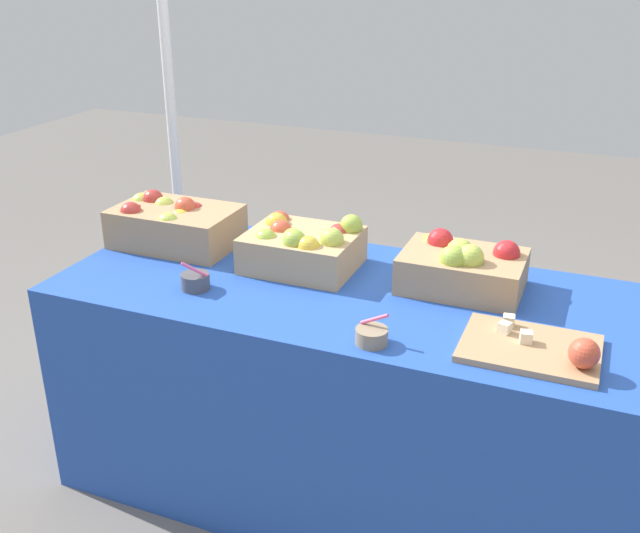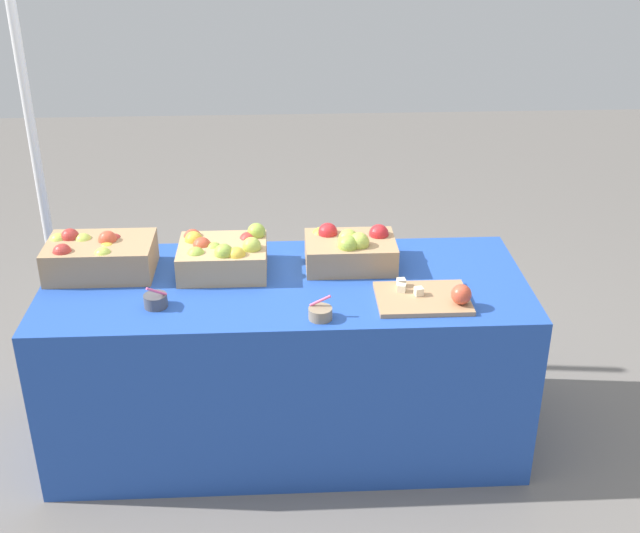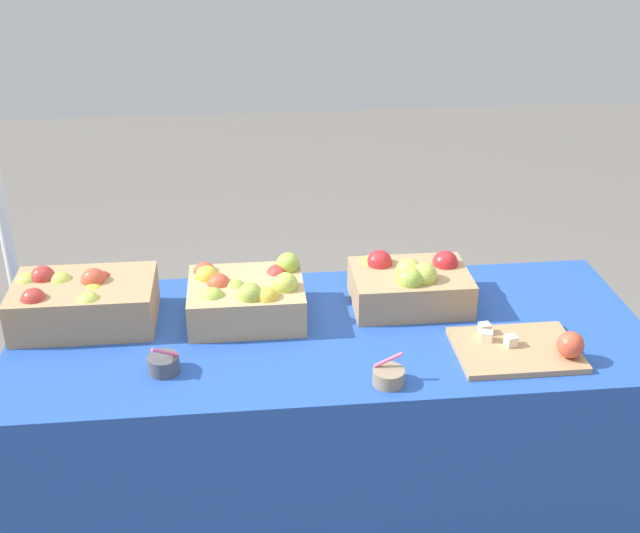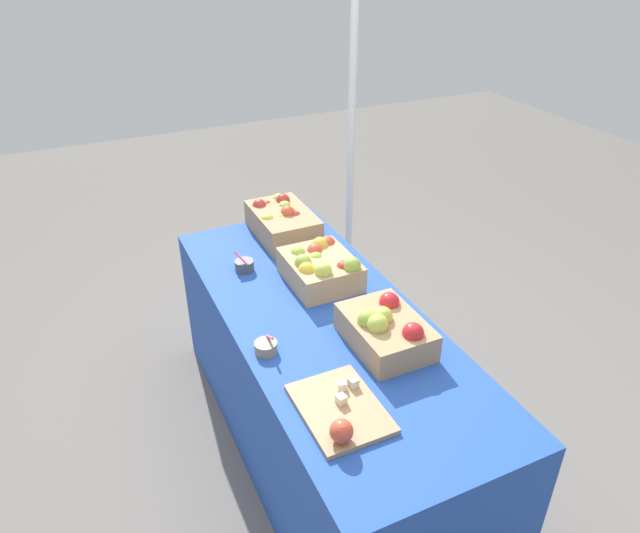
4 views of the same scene
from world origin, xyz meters
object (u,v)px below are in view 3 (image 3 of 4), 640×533
Objects in this scene: apple_crate_left at (81,301)px; apple_crate_middle at (246,296)px; sample_bowl_near at (388,376)px; apple_crate_right at (409,284)px; cutting_board_front at (526,348)px; sample_bowl_mid at (164,364)px.

apple_crate_middle is (0.49, -0.01, -0.00)m from apple_crate_left.
apple_crate_right is at bearing 71.91° from sample_bowl_near.
apple_crate_middle is 3.99× the size of sample_bowl_near.
sample_bowl_near is at bearing -25.44° from apple_crate_left.
sample_bowl_near is (-0.14, -0.43, -0.05)m from apple_crate_right.
apple_crate_left is 1.21× the size of cutting_board_front.
sample_bowl_mid is at bearing -48.30° from apple_crate_left.
apple_crate_right is 0.81m from sample_bowl_mid.
cutting_board_front is at bearing -13.52° from apple_crate_left.
sample_bowl_mid is (-0.60, 0.12, 0.00)m from sample_bowl_near.
apple_crate_left reaches higher than cutting_board_front.
apple_crate_right is at bearing 129.93° from cutting_board_front.
sample_bowl_near is 0.61m from sample_bowl_mid.
cutting_board_front is at bearing -20.49° from apple_crate_middle.
apple_crate_left is 1.20× the size of apple_crate_middle.
apple_crate_middle is 3.54× the size of sample_bowl_mid.
apple_crate_right is at bearing 3.78° from apple_crate_middle.
sample_bowl_mid is (0.26, -0.29, -0.05)m from apple_crate_left.
cutting_board_front is (1.28, -0.31, -0.06)m from apple_crate_left.
apple_crate_middle is 1.00× the size of cutting_board_front.
apple_crate_right is 3.69× the size of sample_bowl_mid.
apple_crate_right is (1.00, 0.02, -0.01)m from apple_crate_left.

